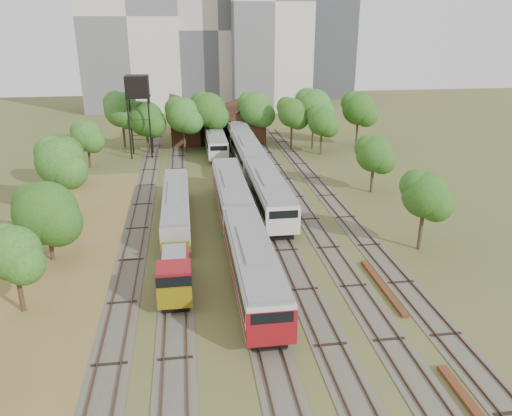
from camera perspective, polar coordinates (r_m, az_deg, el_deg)
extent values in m
plane|color=#475123|center=(36.87, 3.63, -11.97)|extent=(240.00, 240.00, 0.00)
cube|color=brown|center=(44.64, -22.12, -7.41)|extent=(14.00, 60.00, 0.04)
cube|color=#4C473D|center=(59.06, -12.86, 0.42)|extent=(2.60, 80.00, 0.06)
cube|color=#472D1E|center=(59.10, -13.56, 0.47)|extent=(0.08, 80.00, 0.14)
cube|color=#472D1E|center=(58.97, -12.18, 0.54)|extent=(0.08, 80.00, 0.14)
cube|color=#4C473D|center=(58.83, -8.99, 0.61)|extent=(2.60, 80.00, 0.06)
cube|color=#472D1E|center=(58.82, -9.69, 0.66)|extent=(0.08, 80.00, 0.14)
cube|color=#472D1E|center=(58.79, -8.29, 0.73)|extent=(0.08, 80.00, 0.14)
cube|color=#4C473D|center=(59.00, -3.16, 0.90)|extent=(2.60, 80.00, 0.06)
cube|color=#472D1E|center=(58.92, -3.85, 0.95)|extent=(0.08, 80.00, 0.14)
cube|color=#472D1E|center=(59.04, -2.47, 1.02)|extent=(0.08, 80.00, 0.14)
cube|color=#4C473D|center=(59.46, 0.68, 1.09)|extent=(2.60, 80.00, 0.06)
cube|color=#472D1E|center=(59.33, 0.00, 1.14)|extent=(0.08, 80.00, 0.14)
cube|color=#472D1E|center=(59.54, 1.37, 1.20)|extent=(0.08, 80.00, 0.14)
cube|color=#4C473D|center=(60.17, 4.45, 1.26)|extent=(2.60, 80.00, 0.06)
cube|color=#472D1E|center=(59.99, 3.78, 1.31)|extent=(0.08, 80.00, 0.14)
cube|color=#472D1E|center=(60.30, 5.12, 1.37)|extent=(0.08, 80.00, 0.14)
cube|color=#4C473D|center=(61.14, 8.11, 1.43)|extent=(2.60, 80.00, 0.06)
cube|color=#472D1E|center=(60.92, 7.47, 1.48)|extent=(0.08, 80.00, 0.14)
cube|color=#472D1E|center=(61.31, 8.76, 1.54)|extent=(0.08, 80.00, 0.14)
cube|color=black|center=(39.54, -0.34, -8.78)|extent=(2.38, 15.64, 0.86)
cube|color=beige|center=(38.70, -0.34, -6.48)|extent=(3.13, 17.00, 2.70)
cube|color=black|center=(38.56, -0.34, -6.05)|extent=(3.19, 15.64, 0.92)
cube|color=slate|center=(38.03, -0.35, -4.40)|extent=(2.88, 16.66, 0.39)
cube|color=maroon|center=(39.05, -0.34, -7.47)|extent=(3.19, 16.66, 0.49)
cube|color=maroon|center=(31.56, 1.82, -13.59)|extent=(3.17, 0.25, 2.43)
cube|color=black|center=(55.38, -2.82, 0.02)|extent=(2.38, 15.64, 0.86)
cube|color=beige|center=(54.78, -2.85, 1.76)|extent=(3.13, 17.00, 2.70)
cube|color=black|center=(54.68, -2.85, 2.09)|extent=(3.19, 15.64, 0.92)
cube|color=slate|center=(54.30, -2.88, 3.31)|extent=(2.88, 16.66, 0.39)
cube|color=maroon|center=(55.03, -2.83, 1.02)|extent=(3.19, 16.66, 0.49)
cube|color=black|center=(55.14, 1.40, -0.04)|extent=(2.46, 15.64, 0.90)
cube|color=beige|center=(54.52, 1.42, 1.78)|extent=(3.25, 17.00, 2.80)
cube|color=black|center=(54.41, 1.42, 2.11)|extent=(3.31, 15.64, 0.95)
cube|color=slate|center=(54.03, 1.43, 3.39)|extent=(2.99, 16.66, 0.40)
cube|color=#18612C|center=(54.78, 1.41, 1.00)|extent=(3.31, 16.66, 0.50)
cube|color=beige|center=(46.78, 3.13, -1.67)|extent=(3.29, 0.25, 2.52)
cube|color=black|center=(71.61, -0.92, 4.82)|extent=(2.46, 15.64, 0.90)
cube|color=beige|center=(71.14, -0.92, 6.25)|extent=(3.25, 17.00, 2.80)
cube|color=black|center=(71.06, -0.93, 6.51)|extent=(3.31, 15.64, 0.95)
cube|color=slate|center=(70.76, -0.93, 7.51)|extent=(2.99, 16.66, 0.40)
cube|color=#18612C|center=(71.33, -0.92, 5.64)|extent=(3.31, 16.66, 0.50)
cube|color=black|center=(88.48, -2.37, 7.84)|extent=(2.46, 15.64, 0.90)
cube|color=beige|center=(88.10, -2.39, 9.01)|extent=(3.25, 17.00, 2.80)
cube|color=black|center=(88.03, -2.39, 9.22)|extent=(3.31, 15.64, 0.95)
cube|color=slate|center=(87.80, -2.41, 10.03)|extent=(2.99, 16.66, 0.40)
cube|color=#18612C|center=(88.26, -2.38, 8.51)|extent=(3.31, 16.66, 0.50)
cube|color=black|center=(81.03, -4.66, 6.57)|extent=(2.21, 14.72, 0.80)
cube|color=beige|center=(80.65, -4.70, 7.72)|extent=(2.91, 16.00, 2.51)
cube|color=black|center=(80.59, -4.70, 7.93)|extent=(2.97, 14.72, 0.85)
cube|color=slate|center=(80.35, -4.72, 8.72)|extent=(2.68, 15.68, 0.36)
cube|color=#18612C|center=(80.81, -4.68, 7.23)|extent=(2.97, 15.68, 0.45)
cube|color=beige|center=(72.96, -4.28, 6.27)|extent=(2.95, 0.25, 2.26)
cube|color=black|center=(40.19, -9.14, -8.59)|extent=(2.01, 7.20, 0.82)
cube|color=maroon|center=(40.39, -9.22, -6.67)|extent=(2.29, 4.40, 1.37)
cube|color=maroon|center=(37.12, -9.31, -8.29)|extent=(2.47, 2.38, 2.47)
cube|color=black|center=(36.84, -9.37, -7.48)|extent=(2.52, 2.43, 0.82)
cube|color=gold|center=(36.24, -9.28, -10.14)|extent=(2.47, 0.20, 1.65)
cube|color=gold|center=(43.24, -9.18, -4.84)|extent=(2.47, 0.20, 1.65)
cube|color=slate|center=(39.00, -9.36, -5.23)|extent=(1.83, 3.60, 0.18)
cube|color=black|center=(52.91, -9.04, -1.30)|extent=(2.03, 16.56, 0.74)
cube|color=gray|center=(52.37, -9.13, 0.25)|extent=(2.67, 18.00, 2.30)
cube|color=black|center=(52.28, -9.14, 0.53)|extent=(2.73, 16.56, 0.78)
cube|color=slate|center=(51.93, -9.21, 1.61)|extent=(2.46, 17.64, 0.33)
cylinder|color=black|center=(78.57, -14.27, 8.67)|extent=(0.23, 0.23, 9.08)
cylinder|color=black|center=(78.31, -12.01, 8.82)|extent=(0.23, 0.23, 9.08)
cylinder|color=black|center=(81.56, -14.07, 9.11)|extent=(0.23, 0.23, 9.08)
cylinder|color=black|center=(81.31, -11.89, 9.24)|extent=(0.23, 0.23, 9.08)
cube|color=black|center=(79.17, -13.33, 12.25)|extent=(3.58, 3.58, 0.20)
cube|color=black|center=(78.97, -13.43, 13.42)|extent=(3.41, 3.41, 3.07)
cube|color=brown|center=(41.17, 14.27, -8.68)|extent=(0.54, 8.70, 0.28)
cube|color=#371C14|center=(90.21, -4.48, 9.53)|extent=(16.00, 11.00, 5.50)
cube|color=#371C14|center=(89.48, -7.15, 11.53)|extent=(8.45, 11.55, 2.96)
cube|color=#371C14|center=(89.99, -1.95, 11.72)|extent=(8.45, 11.55, 2.96)
cube|color=black|center=(84.99, -4.22, 8.48)|extent=(6.40, 0.15, 4.12)
cylinder|color=#382616|center=(39.96, -25.38, -8.34)|extent=(0.36, 0.36, 3.67)
sphere|color=#214913|center=(38.77, -26.01, -4.64)|extent=(3.88, 3.88, 3.88)
cylinder|color=#382616|center=(47.23, -22.44, -3.60)|extent=(0.36, 0.36, 3.49)
sphere|color=#214913|center=(46.27, -22.89, -0.54)|extent=(5.48, 5.48, 5.48)
cylinder|color=#382616|center=(57.04, -21.02, 1.34)|extent=(0.36, 0.36, 4.80)
sphere|color=#214913|center=(56.02, -21.50, 4.93)|extent=(5.03, 5.03, 5.03)
cylinder|color=#382616|center=(67.43, -20.81, 3.55)|extent=(0.36, 0.36, 3.35)
sphere|color=#214913|center=(66.78, -21.09, 5.68)|extent=(4.84, 4.84, 4.84)
cylinder|color=#382616|center=(76.02, -18.54, 5.74)|extent=(0.36, 0.36, 3.62)
sphere|color=#214913|center=(75.41, -18.78, 7.79)|extent=(4.45, 4.45, 4.45)
cylinder|color=#382616|center=(84.72, -14.86, 8.11)|extent=(0.36, 0.36, 5.23)
sphere|color=#214913|center=(84.00, -15.12, 10.80)|extent=(5.56, 5.56, 5.56)
cylinder|color=#382616|center=(82.52, -12.28, 7.66)|extent=(0.36, 0.36, 4.25)
sphere|color=#214913|center=(81.88, -12.46, 9.90)|extent=(5.53, 5.53, 5.53)
cylinder|color=#382616|center=(81.68, -8.20, 7.96)|extent=(0.36, 0.36, 4.73)
sphere|color=#214913|center=(80.98, -8.33, 10.48)|extent=(5.50, 5.50, 5.50)
cylinder|color=#382616|center=(82.50, -5.36, 8.35)|extent=(0.36, 0.36, 5.13)
sphere|color=#214913|center=(81.76, -5.45, 11.06)|extent=(5.59, 5.59, 5.59)
cylinder|color=#382616|center=(85.95, -0.05, 8.81)|extent=(0.36, 0.36, 4.80)
sphere|color=#214913|center=(85.28, -0.06, 11.26)|extent=(5.64, 5.64, 5.64)
cylinder|color=#382616|center=(81.94, 4.06, 8.21)|extent=(0.36, 0.36, 4.88)
sphere|color=#214913|center=(81.22, 4.12, 10.81)|extent=(4.56, 4.56, 4.56)
cylinder|color=#382616|center=(83.73, 6.52, 8.58)|extent=(0.36, 0.36, 5.40)
sphere|color=#214913|center=(82.98, 6.64, 11.39)|extent=(5.78, 5.78, 5.78)
cylinder|color=#382616|center=(86.57, 11.47, 8.55)|extent=(0.36, 0.36, 4.97)
sphere|color=#214913|center=(85.89, 11.65, 11.05)|extent=(5.36, 5.36, 5.36)
cylinder|color=#382616|center=(48.04, 18.33, -2.21)|extent=(0.36, 0.36, 4.18)
sphere|color=#214913|center=(46.95, 18.76, 1.43)|extent=(4.14, 4.14, 4.14)
cylinder|color=#382616|center=(62.95, 13.13, 3.43)|extent=(0.36, 0.36, 3.78)
sphere|color=#214913|center=(62.19, 13.35, 6.01)|extent=(4.36, 4.36, 4.36)
cylinder|color=#382616|center=(80.27, 7.46, 7.55)|extent=(0.36, 0.36, 4.11)
sphere|color=#214913|center=(79.63, 7.56, 9.78)|extent=(4.46, 4.46, 4.46)
cube|color=beige|center=(125.93, -14.25, 20.45)|extent=(22.00, 16.00, 42.00)
cube|color=#BBB7A9|center=(130.72, -4.64, 19.63)|extent=(20.00, 18.00, 36.00)
cube|color=beige|center=(124.22, 1.52, 22.41)|extent=(18.00, 16.00, 48.00)
cube|color=#3B3D42|center=(146.30, 8.38, 18.00)|extent=(12.00, 12.00, 28.00)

